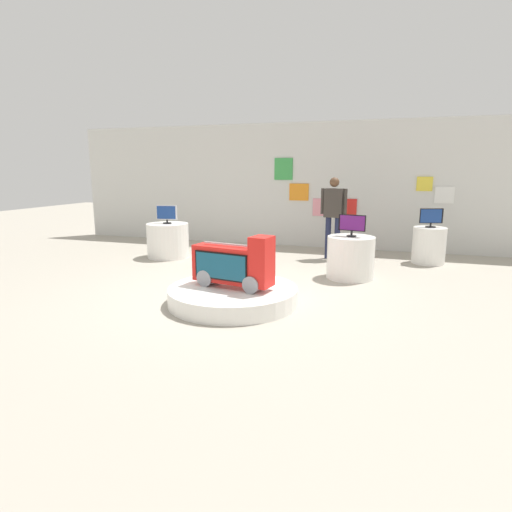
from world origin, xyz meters
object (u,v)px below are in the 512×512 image
Objects in this scene: main_display_pedestal at (233,295)px; shopper_browsing_near_truck at (333,212)px; tv_on_right_rear at (167,214)px; tv_on_left_rear at (431,217)px; tv_on_center_rear at (352,224)px; novelty_firetruck_tv at (234,266)px; display_pedestal_right_rear at (168,240)px; display_pedestal_center_rear at (350,257)px; display_pedestal_left_rear at (429,245)px.

shopper_browsing_near_truck reaches higher than main_display_pedestal.
tv_on_right_rear is at bearing -165.08° from shopper_browsing_near_truck.
tv_on_left_rear is 0.96× the size of tv_on_center_rear.
display_pedestal_right_rear is (-2.54, 2.65, -0.18)m from novelty_firetruck_tv.
tv_on_left_rear is at bearing 50.57° from display_pedestal_center_rear.
display_pedestal_right_rear is at bearing 133.77° from novelty_firetruck_tv.
tv_on_center_rear is at bearing -9.32° from tv_on_right_rear.
novelty_firetruck_tv is (0.02, -0.01, 0.43)m from main_display_pedestal.
shopper_browsing_near_truck is at bearing 75.50° from main_display_pedestal.
main_display_pedestal is 4.74m from tv_on_left_rear.
tv_on_left_rear is 1.94m from shopper_browsing_near_truck.
display_pedestal_center_rear is 1.77m from shopper_browsing_near_truck.
display_pedestal_center_rear is (-1.41, -1.71, 0.00)m from display_pedestal_left_rear.
tv_on_center_rear is at bearing -71.40° from shopper_browsing_near_truck.
tv_on_right_rear is at bearing 133.82° from novelty_firetruck_tv.
main_display_pedestal is 3.78m from shopper_browsing_near_truck.
tv_on_left_rear is (2.85, 3.70, 0.82)m from main_display_pedestal.
display_pedestal_center_rear is at bearing 54.01° from main_display_pedestal.
display_pedestal_center_rear is at bearing -129.43° from tv_on_left_rear.
display_pedestal_right_rear is (-5.37, -1.06, 0.00)m from display_pedestal_left_rear.
shopper_browsing_near_truck is at bearing -175.75° from tv_on_left_rear.
tv_on_right_rear is 0.26× the size of shopper_browsing_near_truck.
display_pedestal_left_rear is at bearing 52.68° from novelty_firetruck_tv.
tv_on_right_rear reaches higher than main_display_pedestal.
display_pedestal_left_rear is at bearing 50.61° from display_pedestal_center_rear.
shopper_browsing_near_truck is at bearing 14.86° from display_pedestal_right_rear.
main_display_pedestal is 3.66m from display_pedestal_right_rear.
display_pedestal_left_rear is at bearing 4.36° from shopper_browsing_near_truck.
shopper_browsing_near_truck is at bearing 14.92° from tv_on_right_rear.
shopper_browsing_near_truck reaches higher than display_pedestal_left_rear.
tv_on_center_rear is 0.52× the size of display_pedestal_right_rear.
tv_on_center_rear reaches higher than novelty_firetruck_tv.
tv_on_center_rear is (1.45, 1.99, 0.84)m from main_display_pedestal.
tv_on_left_rear is at bearing 4.25° from shopper_browsing_near_truck.
shopper_browsing_near_truck is (-0.53, 1.56, 0.64)m from display_pedestal_center_rear.
shopper_browsing_near_truck is at bearing 108.60° from tv_on_center_rear.
tv_on_right_rear reaches higher than display_pedestal_right_rear.
shopper_browsing_near_truck is (-1.93, -0.14, 0.07)m from tv_on_left_rear.
shopper_browsing_near_truck is (-0.53, 1.57, 0.06)m from tv_on_center_rear.
novelty_firetruck_tv is 3.69m from tv_on_right_rear.
display_pedestal_center_rear is at bearing -129.39° from display_pedestal_left_rear.
tv_on_center_rear reaches higher than display_pedestal_center_rear.
tv_on_left_rear is 5.50m from display_pedestal_right_rear.
main_display_pedestal is 2.25× the size of display_pedestal_center_rear.
shopper_browsing_near_truck reaches higher than tv_on_left_rear.
tv_on_right_rear is (-3.97, 0.65, -0.00)m from tv_on_center_rear.
tv_on_left_rear and tv_on_center_rear have the same top height.
tv_on_center_rear is at bearing -76.11° from display_pedestal_center_rear.
display_pedestal_left_rear is 0.90× the size of display_pedestal_center_rear.
display_pedestal_left_rear is 1.57× the size of tv_on_center_rear.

